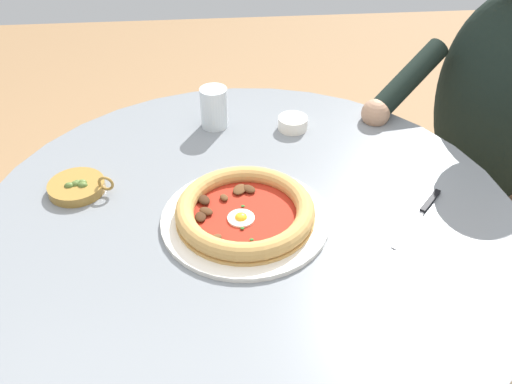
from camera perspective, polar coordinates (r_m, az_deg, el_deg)
The scene contains 8 objects.
dining_table at distance 1.18m, azimuth -0.79°, elevation -7.55°, with size 1.06×1.06×0.73m.
pizza_on_plate at distance 1.06m, azimuth -1.13°, elevation -2.16°, with size 0.32×0.32×0.05m.
water_glass at distance 1.34m, azimuth -4.27°, elevation 8.29°, with size 0.06×0.06×0.10m.
steak_knife at distance 1.14m, azimuth 16.66°, elevation -1.71°, with size 0.14×0.16×0.01m.
ramekin_capers at distance 1.34m, azimuth 3.76°, elevation 7.03°, with size 0.07×0.07×0.03m.
olive_pan at distance 1.20m, azimuth -17.68°, elevation 0.52°, with size 0.14×0.11×0.04m.
diner_person at distance 1.66m, azimuth 21.61°, elevation 2.18°, with size 0.58×0.43×1.20m.
cafe_chair_diner at distance 1.77m, azimuth 24.59°, elevation 3.97°, with size 0.54×0.54×0.91m.
Camera 1 is at (-0.06, -0.83, 1.43)m, focal length 39.40 mm.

